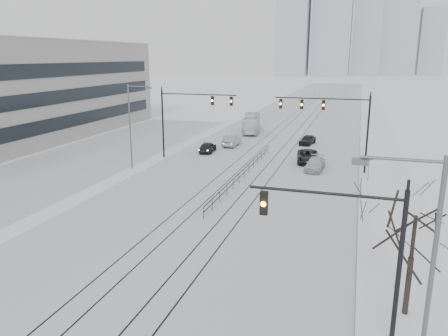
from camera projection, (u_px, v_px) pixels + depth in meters
road at (290, 130)px, 71.38m from camera, size 22.00×260.00×0.02m
sidewalk_east at (377, 134)px, 67.52m from camera, size 5.00×260.00×0.16m
curb at (361, 133)px, 68.22m from camera, size 0.10×260.00×0.12m
parking_strip at (98, 154)px, 53.93m from camera, size 14.00×60.00×0.03m
tram_rails at (265, 156)px, 52.86m from camera, size 5.30×180.00×0.01m
skyline at (355, 23)px, 260.06m from camera, size 96.00×48.00×72.00m
traffic_mast_near at (357, 246)px, 17.18m from camera, size 6.10×0.37×7.00m
traffic_mast_ne at (334, 117)px, 44.48m from camera, size 9.60×0.37×8.00m
traffic_mast_nw at (186, 112)px, 50.20m from camera, size 9.10×0.37×8.00m
street_light_east at (421, 273)px, 13.70m from camera, size 2.73×0.25×9.00m
street_light_west at (132, 121)px, 45.79m from camera, size 2.73×0.25×9.00m
bare_tree at (415, 227)px, 19.29m from camera, size 4.40×4.40×6.10m
median_fence at (244, 173)px, 43.48m from camera, size 0.06×24.00×1.00m
street_sign at (369, 166)px, 41.70m from camera, size 0.70×0.06×2.40m
sedan_sb_inner at (208, 147)px, 54.97m from camera, size 1.88×4.04×1.34m
sedan_sb_outer at (232, 141)px, 58.80m from camera, size 1.59×4.47×1.47m
sedan_nb_front at (308, 156)px, 49.66m from camera, size 3.04×5.38×1.42m
sedan_nb_right at (315, 164)px, 46.43m from camera, size 2.03×4.52×1.29m
sedan_nb_far at (307, 140)px, 59.80m from camera, size 2.28×4.06×1.30m
box_truck at (251, 123)px, 69.54m from camera, size 4.10×10.14×2.75m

